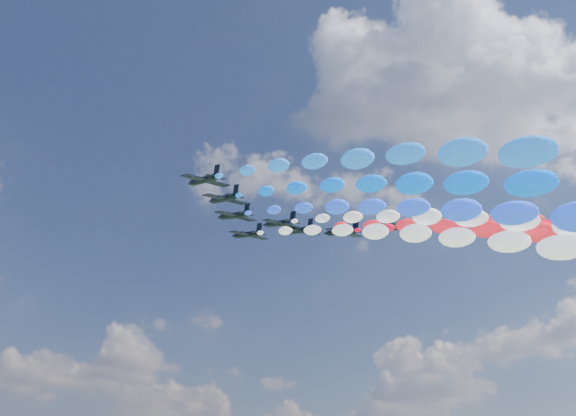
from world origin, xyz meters
TOP-DOWN VIEW (x-y plane):
  - jet_0 at (-26.54, -3.86)m, footprint 9.76×13.35m
  - trail_0 at (-26.54, -73.09)m, footprint 5.50×133.11m
  - jet_1 at (-17.72, 2.73)m, footprint 9.91×13.46m
  - trail_1 at (-17.72, -66.49)m, footprint 5.50×133.11m
  - jet_2 at (-10.00, 10.63)m, footprint 10.59×13.94m
  - trail_2 at (-10.00, -58.60)m, footprint 5.50×133.11m
  - jet_3 at (1.42, 8.89)m, footprint 10.39×13.80m
  - trail_3 at (1.42, -60.34)m, footprint 5.50×133.11m
  - jet_4 at (0.19, 20.51)m, footprint 10.32×13.75m
  - trail_4 at (0.19, -48.72)m, footprint 5.50×133.11m
  - jet_5 at (8.21, 10.61)m, footprint 10.10×13.60m
  - trail_5 at (8.21, -58.61)m, footprint 5.50×133.11m
  - jet_6 at (17.10, 5.25)m, footprint 10.37×13.78m
  - jet_7 at (25.70, -6.32)m, footprint 10.13×13.62m

SIDE VIEW (x-z plane):
  - trail_0 at x=-26.54m, z-range 60.92..107.61m
  - trail_1 at x=-17.72m, z-range 60.92..107.61m
  - trail_2 at x=-10.00m, z-range 60.92..107.61m
  - trail_3 at x=1.42m, z-range 60.92..107.61m
  - trail_4 at x=0.19m, z-range 60.92..107.61m
  - trail_5 at x=8.21m, z-range 60.92..107.61m
  - jet_0 at x=-26.54m, z-range 103.28..108.38m
  - jet_1 at x=-17.72m, z-range 103.28..108.38m
  - jet_2 at x=-10.00m, z-range 103.28..108.38m
  - jet_3 at x=1.42m, z-range 103.28..108.38m
  - jet_4 at x=0.19m, z-range 103.28..108.38m
  - jet_5 at x=8.21m, z-range 103.28..108.38m
  - jet_6 at x=17.10m, z-range 103.28..108.38m
  - jet_7 at x=25.70m, z-range 103.28..108.38m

